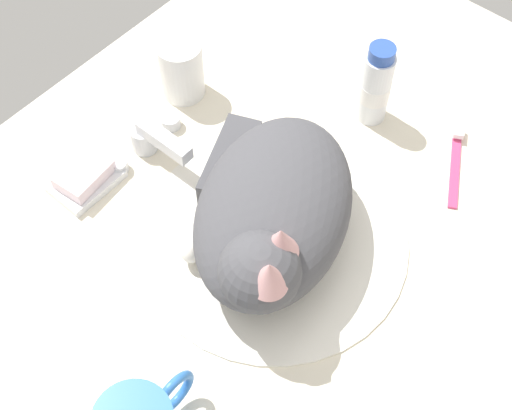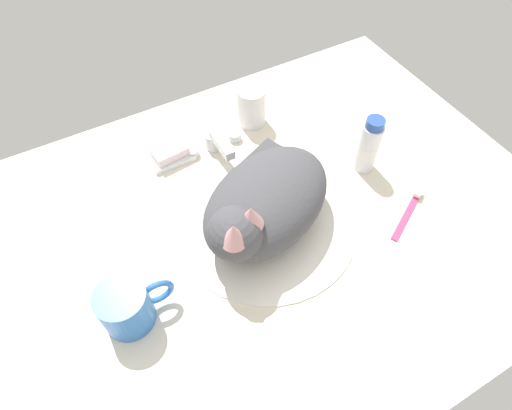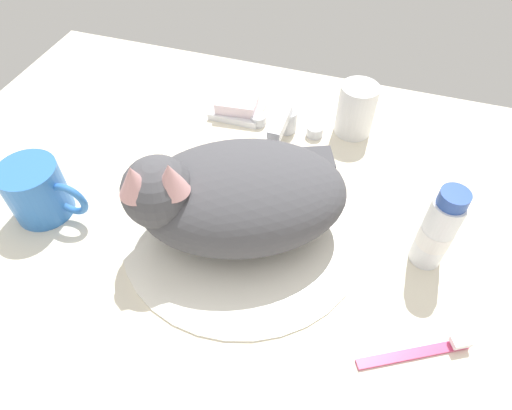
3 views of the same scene
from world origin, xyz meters
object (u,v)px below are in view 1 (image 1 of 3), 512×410
at_px(cat, 270,216).
at_px(toothpaste_bottle, 376,86).
at_px(rinse_cup, 181,69).
at_px(toothbrush, 456,161).
at_px(soap_bar, 84,174).
at_px(faucet, 150,140).

xyz_separation_m(cat, toothpaste_bottle, (0.26, 0.03, -0.01)).
bearing_deg(toothpaste_bottle, rinse_cup, 120.72).
xyz_separation_m(cat, toothbrush, (0.27, -0.11, -0.07)).
xyz_separation_m(rinse_cup, toothbrush, (0.14, -0.37, -0.04)).
bearing_deg(soap_bar, toothpaste_bottle, -32.22).
relative_size(rinse_cup, soap_bar, 1.28).
relative_size(cat, soap_bar, 4.62).
bearing_deg(soap_bar, faucet, -16.27).
distance_m(rinse_cup, soap_bar, 0.21).
bearing_deg(rinse_cup, toothpaste_bottle, -59.28).
xyz_separation_m(cat, rinse_cup, (0.12, 0.26, -0.03)).
bearing_deg(faucet, toothbrush, -52.21).
bearing_deg(toothbrush, soap_bar, 134.49).
distance_m(cat, toothbrush, 0.29).
bearing_deg(toothbrush, toothpaste_bottle, 91.95).
height_order(faucet, toothpaste_bottle, toothpaste_bottle).
distance_m(cat, toothpaste_bottle, 0.26).
relative_size(faucet, toothpaste_bottle, 1.00).
xyz_separation_m(faucet, soap_bar, (-0.09, 0.03, -0.00)).
height_order(toothpaste_bottle, toothbrush, toothpaste_bottle).
relative_size(rinse_cup, toothbrush, 0.72).
height_order(rinse_cup, soap_bar, rinse_cup).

